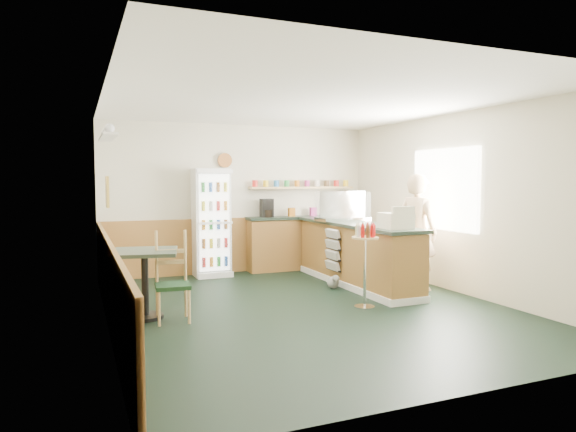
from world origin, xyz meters
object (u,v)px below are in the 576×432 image
drinks_fridge (212,223)px  cafe_table (145,271)px  display_case (343,206)px  cafe_chair (171,274)px  cash_register (396,221)px  condiment_stand (365,251)px  shopkeeper (417,232)px

drinks_fridge → cafe_table: 2.86m
display_case → cafe_table: size_ratio=0.95×
drinks_fridge → display_case: 2.32m
display_case → cafe_chair: bearing=-155.6°
display_case → cafe_table: (-3.40, -1.24, -0.66)m
cafe_table → cash_register: bearing=-5.3°
drinks_fridge → cafe_chair: bearing=-113.8°
drinks_fridge → cafe_table: size_ratio=2.10×
display_case → cafe_chair: (-3.11, -1.41, -0.69)m
display_case → condiment_stand: size_ratio=0.78×
cash_register → condiment_stand: bearing=-156.3°
shopkeeper → cafe_chair: size_ratio=1.66×
shopkeeper → condiment_stand: (-1.34, -0.68, -0.14)m
drinks_fridge → shopkeeper: bearing=-41.2°
drinks_fridge → cash_register: 3.39m
cafe_chair → shopkeeper: bearing=9.4°
cash_register → shopkeeper: shopkeeper is taller
display_case → condiment_stand: 1.97m
cafe_table → condiment_stand: bearing=-11.4°
display_case → cash_register: 1.56m
cafe_table → cafe_chair: bearing=-30.6°
cash_register → shopkeeper: bearing=35.0°
cafe_table → cafe_chair: cafe_chair is taller
condiment_stand → cafe_table: (-2.76, 0.56, -0.17)m
drinks_fridge → condiment_stand: bearing=-66.4°
shopkeeper → cafe_chair: shopkeeper is taller
condiment_stand → cafe_chair: size_ratio=1.02×
cash_register → condiment_stand: size_ratio=0.37×
condiment_stand → shopkeeper: bearing=27.1°
shopkeeper → drinks_fridge: bearing=28.4°
condiment_stand → display_case: bearing=70.5°
shopkeeper → display_case: bearing=11.7°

